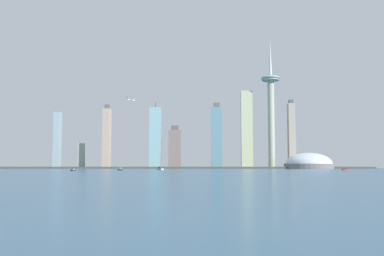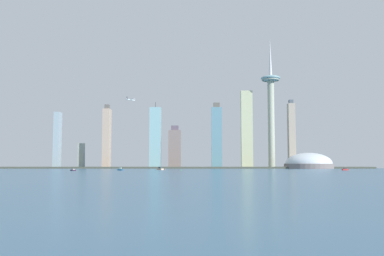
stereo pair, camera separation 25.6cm
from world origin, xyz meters
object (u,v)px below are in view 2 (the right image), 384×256
stadium_dome (309,164)px  skyscraper_9 (292,135)px  boat_3 (345,169)px  channel_buoy_2 (75,170)px  observation_tower (271,103)px  skyscraper_2 (175,148)px  skyscraper_4 (217,137)px  skyscraper_5 (57,140)px  airplane (130,100)px  channel_buoy_1 (165,170)px  skyscraper_3 (107,138)px  skyscraper_7 (82,156)px  skyscraper_0 (172,139)px  boat_1 (160,169)px  boat_0 (120,169)px  skyscraper_8 (247,129)px  boat_2 (73,170)px  skyscraper_6 (155,138)px  channel_buoy_0 (181,170)px  skyscraper_1 (58,142)px

stadium_dome → skyscraper_9: skyscraper_9 is taller
boat_3 → channel_buoy_2: size_ratio=4.07×
observation_tower → skyscraper_2: 241.68m
skyscraper_2 → boat_3: skyscraper_2 is taller
skyscraper_9 → boat_3: 292.40m
skyscraper_4 → skyscraper_5: skyscraper_4 is taller
channel_buoy_2 → airplane: bearing=84.9°
skyscraper_9 → channel_buoy_1: (-267.86, -260.89, -74.27)m
skyscraper_5 → skyscraper_9: 529.34m
skyscraper_3 → boat_3: skyscraper_3 is taller
observation_tower → skyscraper_7: observation_tower is taller
skyscraper_0 → boat_1: (-2.07, -310.07, -67.93)m
skyscraper_4 → boat_0: (-166.80, -304.47, -70.42)m
channel_buoy_2 → skyscraper_9: bearing=40.2°
observation_tower → skyscraper_8: bearing=161.2°
boat_2 → channel_buoy_1: bearing=-95.4°
skyscraper_4 → boat_3: size_ratio=14.32×
skyscraper_6 → channel_buoy_1: skyscraper_6 is taller
skyscraper_8 → boat_0: bearing=-127.8°
boat_1 → skyscraper_4: bearing=-56.3°
skyscraper_6 → channel_buoy_0: size_ratio=65.14×
boat_2 → skyscraper_7: bearing=-20.0°
boat_3 → channel_buoy_1: (-289.70, 21.22, -0.54)m
skyscraper_8 → skyscraper_6: bearing=-176.0°
skyscraper_4 → channel_buoy_0: (-69.75, -325.16, -70.99)m
skyscraper_3 → skyscraper_1: bearing=149.9°
boat_3 → airplane: (-388.55, 276.35, 154.74)m
boat_2 → skyscraper_8: bearing=-74.5°
skyscraper_9 → airplane: bearing=-179.1°
skyscraper_5 → channel_buoy_1: size_ratio=68.37×
observation_tower → skyscraper_6: 274.28m
skyscraper_5 → skyscraper_6: skyscraper_6 is taller
skyscraper_1 → skyscraper_5: bearing=-72.3°
skyscraper_2 → skyscraper_6: size_ratio=0.64×
skyscraper_6 → boat_1: size_ratio=8.81×
skyscraper_4 → boat_0: bearing=-118.7°
skyscraper_9 → boat_1: 373.63m
skyscraper_5 → airplane: (162.28, 9.31, 93.09)m
skyscraper_1 → boat_0: bearing=-58.4°
skyscraper_9 → channel_buoy_1: size_ratio=84.42×
boat_0 → boat_2: bearing=-125.5°
skyscraper_6 → boat_3: (331.29, -278.07, -67.41)m
skyscraper_3 → skyscraper_6: skyscraper_6 is taller
skyscraper_7 → boat_0: size_ratio=6.36×
skyscraper_4 → skyscraper_6: (-139.83, -14.70, -3.27)m
observation_tower → boat_3: 318.96m
boat_3 → channel_buoy_0: boat_3 is taller
skyscraper_0 → skyscraper_3: size_ratio=0.98×
skyscraper_1 → boat_0: (215.74, -351.29, -60.07)m
skyscraper_3 → boat_3: 514.33m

